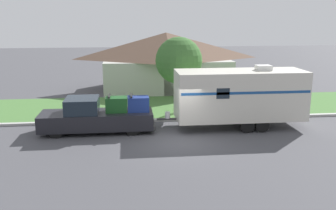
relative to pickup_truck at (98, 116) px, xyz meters
name	(u,v)px	position (x,y,z in m)	size (l,w,h in m)	color
ground_plane	(179,140)	(4.21, -2.00, -0.88)	(120.00, 120.00, 0.00)	#47474C
curb_strip	(171,120)	(4.21, 1.75, -0.81)	(80.00, 0.30, 0.14)	#ADADA8
lawn_strip	(164,106)	(4.21, 5.40, -0.87)	(80.00, 7.00, 0.03)	#477538
house_across_street	(166,60)	(5.03, 11.89, 1.63)	(11.25, 6.77, 4.85)	#B2B2A8
pickup_truck	(98,116)	(0.00, 0.00, 0.00)	(6.18, 2.04, 2.03)	black
travel_trailer	(240,95)	(7.92, 0.00, 1.00)	(8.27, 2.47, 3.53)	black
mailbox	(229,101)	(7.98, 2.42, 0.08)	(0.48, 0.20, 1.24)	brown
tree_in_yard	(179,61)	(4.96, 3.64, 2.54)	(2.99, 2.99, 4.93)	brown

